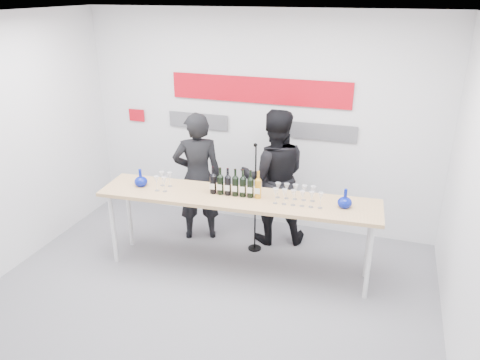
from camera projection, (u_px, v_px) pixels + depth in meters
The scene contains 12 objects.
ground at pixel (207, 296), 5.29m from camera, with size 5.00×5.00×0.00m, color slate.
back_wall at pixel (259, 122), 6.47m from camera, with size 5.00×0.04×3.00m, color silver.
signage at pixel (255, 101), 6.35m from camera, with size 3.38×0.02×0.79m.
tasting_table at pixel (237, 202), 5.46m from camera, with size 3.32×0.89×0.99m.
wine_bottles at pixel (235, 182), 5.38m from camera, with size 0.62×0.12×0.33m.
decanter_left at pixel (141, 177), 5.68m from camera, with size 0.16×0.16×0.21m, color #071587, non-canonical shape.
decanter_right at pixel (345, 198), 5.12m from camera, with size 0.16×0.16×0.21m, color #071587, non-canonical shape.
glasses_left at pixel (163, 181), 5.60m from camera, with size 0.18×0.23×0.18m.
glasses_right at pixel (297, 195), 5.23m from camera, with size 0.57×0.25×0.18m.
presenter_left at pixel (198, 177), 6.24m from camera, with size 0.65×0.42×1.77m, color black.
presenter_right at pixel (274, 177), 6.15m from camera, with size 0.89×0.69×1.83m, color black.
mic_stand at pixel (255, 219), 6.06m from camera, with size 0.17×0.17×1.49m.
Camera 1 is at (1.73, -4.05, 3.24)m, focal length 35.00 mm.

